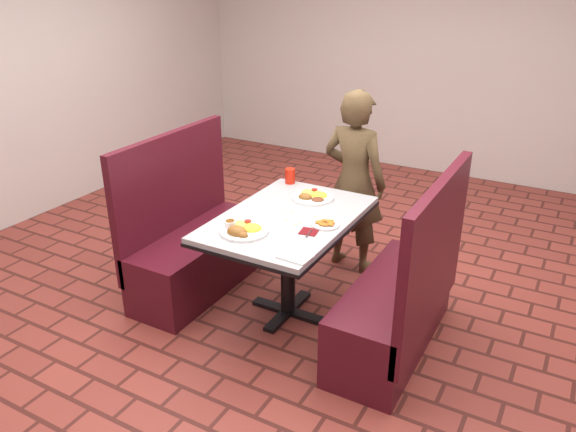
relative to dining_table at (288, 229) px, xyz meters
The scene contains 15 objects.
room 1.26m from the dining_table, ahead, with size 7.00×7.04×2.82m.
dining_table is the anchor object (origin of this frame).
booth_bench_left 0.86m from the dining_table, behind, with size 0.47×1.20×1.17m.
booth_bench_right 0.86m from the dining_table, ahead, with size 0.47×1.20×1.17m.
diner_person 0.88m from the dining_table, 83.56° to the left, with size 0.53×0.34×1.44m, color brown.
near_dinner_plate 0.39m from the dining_table, 108.75° to the right, with size 0.30×0.30×0.09m.
far_dinner_plate 0.37m from the dining_table, 89.19° to the left, with size 0.29×0.29×0.08m.
plantain_plate 0.30m from the dining_table, ahead, with size 0.18×0.18×0.03m.
maroon_napkin 0.29m from the dining_table, 32.78° to the right, with size 0.11×0.11×0.00m, color #5B0D12.
spoon_utensil 0.32m from the dining_table, 36.28° to the right, with size 0.01×0.12×0.00m, color silver.
red_tumbler 0.64m from the dining_table, 117.64° to the left, with size 0.08×0.08×0.11m, color red.
paper_napkin 0.58m from the dining_table, 56.76° to the right, with size 0.18×0.13×0.01m, color white.
knife_utensil 0.34m from the dining_table, 93.64° to the right, with size 0.01×0.16×0.00m, color silver.
fork_utensil 0.44m from the dining_table, 101.47° to the right, with size 0.01×0.16×0.00m, color silver.
lettuce_shreds 0.12m from the dining_table, 56.31° to the left, with size 0.28×0.32×0.00m, color #98C24D, non-canonical shape.
Camera 1 is at (1.63, -2.93, 2.24)m, focal length 35.00 mm.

